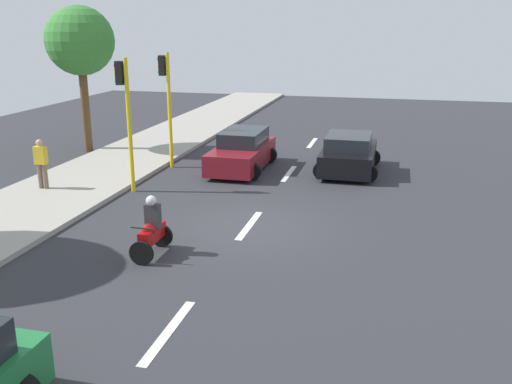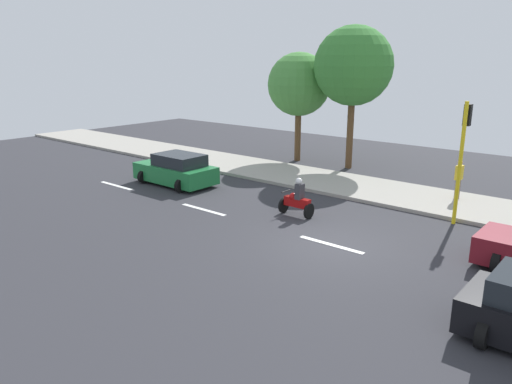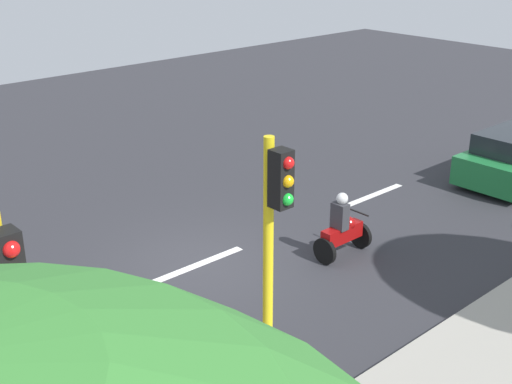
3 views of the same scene
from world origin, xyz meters
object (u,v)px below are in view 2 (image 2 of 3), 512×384
object	(u,v)px
motorcycle	(297,200)
traffic_light_midblock	(463,145)
pedestrian_near_signal	(459,178)
street_tree_south	(353,66)
street_tree_center	(299,85)
car_green	(176,170)

from	to	relation	value
motorcycle	traffic_light_midblock	bearing A→B (deg)	-58.79
pedestrian_near_signal	street_tree_south	distance (m)	8.75
street_tree_south	street_tree_center	bearing A→B (deg)	92.31
car_green	motorcycle	distance (m)	7.32
motorcycle	street_tree_south	distance (m)	10.47
car_green	pedestrian_near_signal	xyz separation A→B (m)	(5.59, -11.48, 0.35)
street_tree_center	car_green	bearing A→B (deg)	171.97
motorcycle	traffic_light_midblock	xyz separation A→B (m)	(3.05, -5.03, 2.29)
pedestrian_near_signal	traffic_light_midblock	size ratio (longest dim) A/B	0.38
traffic_light_midblock	street_tree_center	world-z (taller)	street_tree_center
traffic_light_midblock	street_tree_south	size ratio (longest dim) A/B	0.59
motorcycle	car_green	bearing A→B (deg)	87.91
pedestrian_near_signal	street_tree_center	size ratio (longest dim) A/B	0.27
pedestrian_near_signal	motorcycle	bearing A→B (deg)	144.53
street_tree_south	pedestrian_near_signal	bearing A→B (deg)	-113.55
traffic_light_midblock	street_tree_south	bearing A→B (deg)	53.17
car_green	street_tree_south	distance (m)	10.86
street_tree_center	motorcycle	bearing A→B (deg)	-144.96
traffic_light_midblock	street_tree_center	size ratio (longest dim) A/B	0.72
traffic_light_midblock	pedestrian_near_signal	bearing A→B (deg)	17.08
motorcycle	street_tree_center	world-z (taller)	street_tree_center
motorcycle	pedestrian_near_signal	distance (m)	7.20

